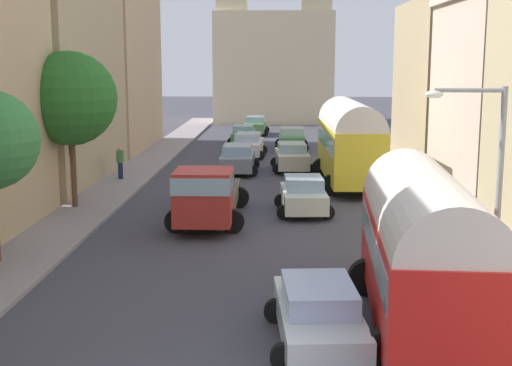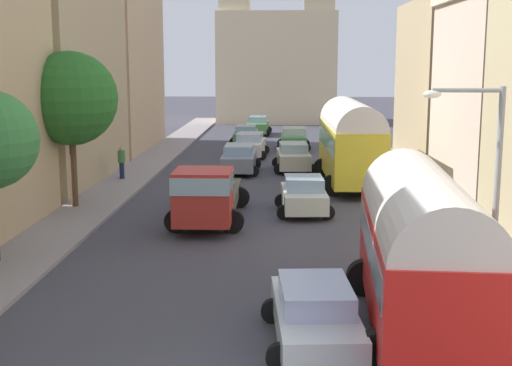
# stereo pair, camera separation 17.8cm
# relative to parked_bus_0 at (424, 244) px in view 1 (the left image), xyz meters

# --- Properties ---
(ground_plane) EXTENTS (154.00, 154.00, 0.00)m
(ground_plane) POSITION_rel_parked_bus_0_xyz_m (-4.40, 22.11, -2.15)
(ground_plane) COLOR #403F48
(sidewalk_left) EXTENTS (2.50, 70.00, 0.14)m
(sidewalk_left) POSITION_rel_parked_bus_0_xyz_m (-11.65, 22.11, -2.08)
(sidewalk_left) COLOR gray
(sidewalk_left) RESTS_ON ground
(sidewalk_right) EXTENTS (2.50, 70.00, 0.14)m
(sidewalk_right) POSITION_rel_parked_bus_0_xyz_m (2.85, 22.11, -2.08)
(sidewalk_right) COLOR gray
(sidewalk_right) RESTS_ON ground
(building_left_2) EXTENTS (6.51, 12.22, 11.60)m
(building_left_2) POSITION_rel_parked_bus_0_xyz_m (-15.86, 20.15, 3.68)
(building_left_2) COLOR tan
(building_left_2) RESTS_ON ground
(building_left_3) EXTENTS (5.36, 12.11, 12.28)m
(building_left_3) POSITION_rel_parked_bus_0_xyz_m (-15.58, 32.95, 3.99)
(building_left_3) COLOR tan
(building_left_3) RESTS_ON ground
(building_right_2) EXTENTS (4.79, 9.57, 9.62)m
(building_right_2) POSITION_rel_parked_bus_0_xyz_m (6.27, 15.62, 2.69)
(building_right_2) COLOR beige
(building_right_2) RESTS_ON ground
(building_right_3) EXTENTS (4.01, 11.98, 9.74)m
(building_right_3) POSITION_rel_parked_bus_0_xyz_m (6.10, 27.06, 2.72)
(building_right_3) COLOR tan
(building_right_3) RESTS_ON ground
(distant_church) EXTENTS (11.53, 7.91, 17.96)m
(distant_church) POSITION_rel_parked_bus_0_xyz_m (-4.40, 54.59, 4.17)
(distant_church) COLOR beige
(distant_church) RESTS_ON ground
(parked_bus_0) EXTENTS (3.50, 8.27, 3.91)m
(parked_bus_0) POSITION_rel_parked_bus_0_xyz_m (0.00, 0.00, 0.00)
(parked_bus_0) COLOR red
(parked_bus_0) RESTS_ON ground
(parked_bus_1) EXTENTS (3.55, 8.73, 4.30)m
(parked_bus_1) POSITION_rel_parked_bus_0_xyz_m (-0.01, 19.34, 0.23)
(parked_bus_1) COLOR gold
(parked_bus_1) RESTS_ON ground
(cargo_truck_0) EXTENTS (3.04, 7.63, 2.41)m
(cargo_truck_0) POSITION_rel_parked_bus_0_xyz_m (-6.26, 10.57, -0.91)
(cargo_truck_0) COLOR #B32D24
(cargo_truck_0) RESTS_ON ground
(car_0) EXTENTS (2.40, 4.38, 1.59)m
(car_0) POSITION_rel_parked_bus_0_xyz_m (-5.93, 23.15, -1.35)
(car_0) COLOR gray
(car_0) RESTS_ON ground
(car_1) EXTENTS (2.48, 4.45, 1.58)m
(car_1) POSITION_rel_parked_bus_0_xyz_m (-5.67, 29.45, -1.35)
(car_1) COLOR white
(car_1) RESTS_ON ground
(car_2) EXTENTS (2.28, 3.86, 1.38)m
(car_2) POSITION_rel_parked_bus_0_xyz_m (-6.37, 36.53, -1.44)
(car_2) COLOR #4A8D53
(car_2) RESTS_ON ground
(car_3) EXTENTS (2.30, 4.01, 1.55)m
(car_3) POSITION_rel_parked_bus_0_xyz_m (-5.74, 42.61, -1.36)
(car_3) COLOR #548E49
(car_3) RESTS_ON ground
(car_4) EXTENTS (2.57, 4.51, 1.45)m
(car_4) POSITION_rel_parked_bus_0_xyz_m (-2.49, -0.87, -1.41)
(car_4) COLOR silver
(car_4) RESTS_ON ground
(car_5) EXTENTS (2.48, 3.79, 1.56)m
(car_5) POSITION_rel_parked_bus_0_xyz_m (-2.48, 12.76, -1.37)
(car_5) COLOR silver
(car_5) RESTS_ON ground
(car_6) EXTENTS (2.51, 4.12, 1.61)m
(car_6) POSITION_rel_parked_bus_0_xyz_m (-2.87, 23.94, -1.34)
(car_6) COLOR beige
(car_6) RESTS_ON ground
(car_7) EXTENTS (2.37, 4.18, 1.57)m
(car_7) POSITION_rel_parked_bus_0_xyz_m (-2.80, 33.33, -1.35)
(car_7) COLOR #478B51
(car_7) RESTS_ON ground
(pedestrian_0) EXTENTS (0.55, 0.55, 1.83)m
(pedestrian_0) POSITION_rel_parked_bus_0_xyz_m (-11.90, 20.09, -1.11)
(pedestrian_0) COLOR #172144
(pedestrian_0) RESTS_ON ground
(streetlamp_near) EXTENTS (2.01, 0.28, 5.78)m
(streetlamp_near) POSITION_rel_parked_bus_0_xyz_m (1.78, 1.43, 1.39)
(streetlamp_near) COLOR gray
(streetlamp_near) RESTS_ON ground
(roadside_tree_2) EXTENTS (3.97, 3.97, 6.74)m
(roadside_tree_2) POSITION_rel_parked_bus_0_xyz_m (-12.30, 13.16, 2.59)
(roadside_tree_2) COLOR brown
(roadside_tree_2) RESTS_ON ground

